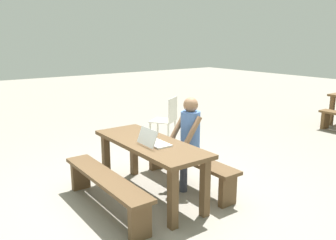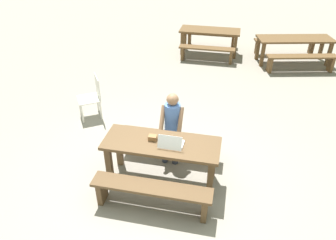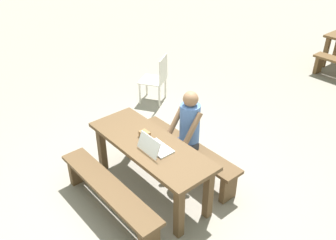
# 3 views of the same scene
# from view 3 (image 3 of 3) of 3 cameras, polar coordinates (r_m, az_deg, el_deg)

# --- Properties ---
(ground_plane) EXTENTS (30.00, 30.00, 0.00)m
(ground_plane) POSITION_cam_3_polar(r_m,az_deg,el_deg) (4.80, -2.69, -11.01)
(ground_plane) COLOR gray
(picnic_table_front) EXTENTS (1.77, 0.66, 0.75)m
(picnic_table_front) POSITION_cam_3_polar(r_m,az_deg,el_deg) (4.41, -2.88, -5.07)
(picnic_table_front) COLOR brown
(picnic_table_front) RESTS_ON ground
(bench_near) EXTENTS (1.73, 0.30, 0.44)m
(bench_near) POSITION_cam_3_polar(r_m,az_deg,el_deg) (4.33, -9.44, -11.31)
(bench_near) COLOR brown
(bench_near) RESTS_ON ground
(bench_far) EXTENTS (1.73, 0.30, 0.44)m
(bench_far) POSITION_cam_3_polar(r_m,az_deg,el_deg) (4.91, 2.98, -4.93)
(bench_far) COLOR brown
(bench_far) RESTS_ON ground
(laptop) EXTENTS (0.36, 0.30, 0.22)m
(laptop) POSITION_cam_3_polar(r_m,az_deg,el_deg) (4.17, -2.14, -4.31)
(laptop) COLOR white
(laptop) RESTS_ON picnic_table_front
(small_pouch) EXTENTS (0.12, 0.10, 0.08)m
(small_pouch) POSITION_cam_3_polar(r_m,az_deg,el_deg) (4.43, -3.74, -2.30)
(small_pouch) COLOR olive
(small_pouch) RESTS_ON picnic_table_front
(person_seated) EXTENTS (0.37, 0.39, 1.25)m
(person_seated) POSITION_cam_3_polar(r_m,az_deg,el_deg) (4.64, 3.08, -1.52)
(person_seated) COLOR #333847
(person_seated) RESTS_ON ground
(plastic_chair) EXTENTS (0.61, 0.61, 0.90)m
(plastic_chair) POSITION_cam_3_polar(r_m,az_deg,el_deg) (6.60, -1.80, 6.68)
(plastic_chair) COLOR silver
(plastic_chair) RESTS_ON ground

